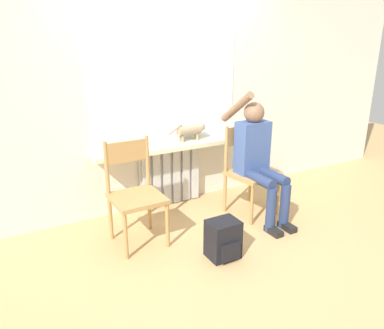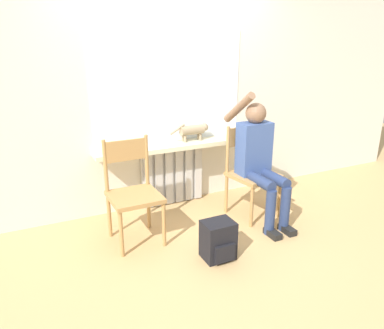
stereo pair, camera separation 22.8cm
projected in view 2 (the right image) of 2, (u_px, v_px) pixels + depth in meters
name	position (u px, v px, depth m)	size (l,w,h in m)	color
ground_plane	(222.00, 249.00, 3.45)	(12.00, 12.00, 0.00)	tan
wall_with_window	(169.00, 86.00, 4.07)	(7.00, 0.06, 2.70)	silver
radiator	(173.00, 175.00, 4.32)	(0.74, 0.08, 0.69)	silver
windowsill	(175.00, 146.00, 4.13)	(1.80, 0.27, 0.05)	beige
window_glass	(170.00, 88.00, 4.04)	(1.73, 0.01, 1.19)	white
chair_left	(133.00, 191.00, 3.48)	(0.46, 0.46, 0.98)	#B2844C
chair_right	(251.00, 170.00, 4.01)	(0.52, 0.52, 0.98)	#B2844C
person	(259.00, 156.00, 3.85)	(0.36, 1.00, 1.36)	navy
cat	(194.00, 130.00, 4.20)	(0.47, 0.10, 0.21)	#9E896B
backpack	(218.00, 240.00, 3.27)	(0.27, 0.25, 0.35)	black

